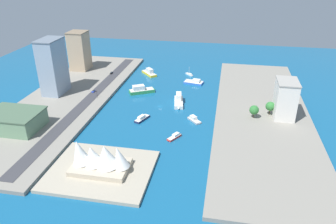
# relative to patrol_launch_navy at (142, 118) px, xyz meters

# --- Properties ---
(ground_plane) EXTENTS (440.00, 440.00, 0.00)m
(ground_plane) POSITION_rel_patrol_launch_navy_xyz_m (-8.35, -25.94, -1.34)
(ground_plane) COLOR #145684
(quay_west) EXTENTS (70.00, 240.00, 2.44)m
(quay_west) POSITION_rel_patrol_launch_navy_xyz_m (-88.91, -25.94, -0.12)
(quay_west) COLOR gray
(quay_west) RESTS_ON ground_plane
(quay_east) EXTENTS (70.00, 240.00, 2.44)m
(quay_east) POSITION_rel_patrol_launch_navy_xyz_m (72.21, -25.94, -0.12)
(quay_east) COLOR gray
(quay_east) RESTS_ON ground_plane
(peninsula_point) EXTENTS (57.87, 48.51, 2.00)m
(peninsula_point) POSITION_rel_patrol_launch_navy_xyz_m (6.28, 66.99, -0.34)
(peninsula_point) COLOR #A89E89
(peninsula_point) RESTS_ON ground_plane
(road_strip) EXTENTS (9.64, 228.00, 0.15)m
(road_strip) POSITION_rel_patrol_launch_navy_xyz_m (52.25, -25.94, 1.18)
(road_strip) COLOR #38383D
(road_strip) RESTS_ON quay_east
(patrol_launch_navy) EXTENTS (9.43, 15.50, 3.73)m
(patrol_launch_navy) POSITION_rel_patrol_launch_navy_xyz_m (0.00, 0.00, 0.00)
(patrol_launch_navy) COLOR #1E284C
(patrol_launch_navy) RESTS_ON ground_plane
(sailboat_small_white) EXTENTS (8.90, 9.56, 9.33)m
(sailboat_small_white) POSITION_rel_patrol_launch_navy_xyz_m (-22.05, -106.31, -0.42)
(sailboat_small_white) COLOR white
(sailboat_small_white) RESTS_ON ground_plane
(ferry_green_doubledeck) EXTENTS (23.76, 17.62, 7.24)m
(ferry_green_doubledeck) POSITION_rel_patrol_launch_navy_xyz_m (14.50, -51.19, 1.33)
(ferry_green_doubledeck) COLOR #2D8C4C
(ferry_green_doubledeck) RESTS_ON ground_plane
(ferry_white_commuter) EXTENTS (10.37, 24.59, 7.88)m
(ferry_white_commuter) POSITION_rel_patrol_launch_navy_xyz_m (-22.29, -34.53, 1.37)
(ferry_white_commuter) COLOR silver
(ferry_white_commuter) RESTS_ON ground_plane
(ferry_yellow_fast) EXTENTS (18.93, 20.23, 6.79)m
(ferry_yellow_fast) POSITION_rel_patrol_launch_navy_xyz_m (18.91, -100.10, 0.95)
(ferry_yellow_fast) COLOR yellow
(ferry_yellow_fast) RESTS_ON ground_plane
(tugboat_red) EXTENTS (9.00, 11.87, 2.97)m
(tugboat_red) POSITION_rel_patrol_launch_navy_xyz_m (-28.47, 21.86, -0.23)
(tugboat_red) COLOR red
(tugboat_red) RESTS_ON ground_plane
(catamaran_blue) EXTENTS (20.02, 12.82, 4.21)m
(catamaran_blue) POSITION_rel_patrol_launch_navy_xyz_m (-29.60, -83.60, 0.09)
(catamaran_blue) COLOR blue
(catamaran_blue) RESTS_ON ground_plane
(yacht_sleek_gray) EXTENTS (11.62, 12.29, 3.65)m
(yacht_sleek_gray) POSITION_rel_patrol_launch_navy_xyz_m (-38.48, -5.62, -0.02)
(yacht_sleek_gray) COLOR #999EA3
(yacht_sleek_gray) RESTS_ON ground_plane
(apartment_midrise_tan) EXTENTS (18.01, 20.23, 39.36)m
(apartment_midrise_tan) POSITION_rel_patrol_launch_navy_xyz_m (92.43, -97.62, 20.81)
(apartment_midrise_tan) COLOR tan
(apartment_midrise_tan) RESTS_ON quay_east
(terminal_long_green) EXTENTS (36.54, 28.39, 12.40)m
(terminal_long_green) POSITION_rel_patrol_launch_navy_xyz_m (81.92, 33.26, 7.33)
(terminal_long_green) COLOR slate
(terminal_long_green) RESTS_ON quay_east
(tower_tall_glass) EXTENTS (15.97, 25.55, 47.11)m
(tower_tall_glass) POSITION_rel_patrol_launch_navy_xyz_m (86.16, -32.76, 24.68)
(tower_tall_glass) COLOR #8C9EB2
(tower_tall_glass) RESTS_ON quay_east
(hotel_broad_white) EXTENTS (14.99, 22.65, 28.23)m
(hotel_broad_white) POSITION_rel_patrol_launch_navy_xyz_m (-103.26, -20.93, 15.25)
(hotel_broad_white) COLOR silver
(hotel_broad_white) RESTS_ON quay_west
(hatchback_blue) EXTENTS (2.07, 4.49, 1.41)m
(hatchback_blue) POSITION_rel_patrol_launch_navy_xyz_m (54.71, -39.31, 1.96)
(hatchback_blue) COLOR black
(hatchback_blue) RESTS_ON road_strip
(suv_black) EXTENTS (1.95, 4.81, 1.56)m
(suv_black) POSITION_rel_patrol_launch_navy_xyz_m (55.84, -88.96, 2.01)
(suv_black) COLOR black
(suv_black) RESTS_ON road_strip
(traffic_light_waterfront) EXTENTS (0.36, 0.36, 6.50)m
(traffic_light_waterfront) POSITION_rel_patrol_launch_navy_xyz_m (46.34, -27.45, 5.44)
(traffic_light_waterfront) COLOR black
(traffic_light_waterfront) RESTS_ON quay_east
(opera_landmark) EXTENTS (35.36, 20.73, 17.83)m
(opera_landmark) POSITION_rel_patrol_launch_navy_xyz_m (6.81, 66.99, 8.11)
(opera_landmark) COLOR #BCAD93
(opera_landmark) RESTS_ON peninsula_point
(park_tree_cluster) EXTENTS (19.01, 14.59, 10.44)m
(park_tree_cluster) POSITION_rel_patrol_launch_navy_xyz_m (-87.70, -18.10, 7.79)
(park_tree_cluster) COLOR brown
(park_tree_cluster) RESTS_ON quay_west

